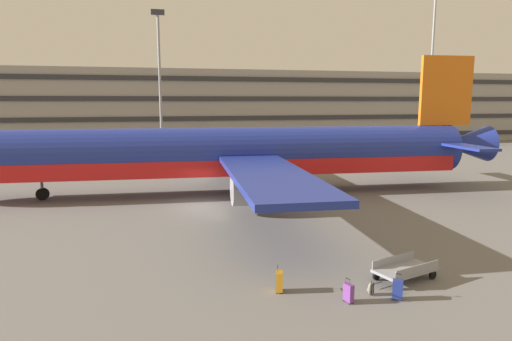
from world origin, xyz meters
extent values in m
plane|color=slate|center=(0.00, 0.00, 0.00)|extent=(600.00, 600.00, 0.00)
cube|color=gray|center=(0.00, 50.30, 6.10)|extent=(165.78, 21.86, 12.20)
cube|color=#2D2D33|center=(0.00, 39.27, 1.52)|extent=(164.12, 0.24, 0.70)
cube|color=#2D2D33|center=(0.00, 39.27, 4.57)|extent=(164.12, 0.24, 0.70)
cube|color=#2D2D33|center=(0.00, 39.27, 7.62)|extent=(164.12, 0.24, 0.70)
cube|color=#2D2D33|center=(0.00, 39.27, 10.67)|extent=(164.12, 0.24, 0.70)
cylinder|color=navy|center=(2.73, 3.77, 3.33)|extent=(37.60, 6.25, 3.84)
cube|color=red|center=(2.73, 3.77, 2.28)|extent=(36.10, 6.07, 1.23)
cone|color=navy|center=(22.74, 2.47, 3.62)|extent=(4.79, 3.36, 3.07)
cube|color=orange|center=(20.81, 2.60, 8.13)|extent=(4.62, 0.66, 5.75)
cube|color=navy|center=(20.17, -1.01, 3.81)|extent=(2.17, 5.86, 0.20)
cube|color=navy|center=(20.64, 6.26, 3.81)|extent=(2.17, 5.86, 0.20)
cube|color=navy|center=(3.10, -6.05, 3.05)|extent=(5.41, 15.97, 0.36)
cube|color=navy|center=(4.36, 13.46, 3.05)|extent=(5.41, 15.97, 0.36)
cylinder|color=#9E9EA3|center=(2.78, -3.20, 1.69)|extent=(2.87, 2.28, 2.11)
cylinder|color=#9E9EA3|center=(3.68, 10.67, 1.69)|extent=(2.87, 2.28, 2.11)
cylinder|color=black|center=(-11.46, 4.69, 0.45)|extent=(0.92, 0.41, 0.90)
cylinder|color=slate|center=(-11.46, 4.69, 1.16)|extent=(0.20, 0.20, 1.42)
cylinder|color=black|center=(4.12, 2.05, 0.45)|extent=(0.92, 0.41, 0.90)
cylinder|color=slate|center=(4.12, 2.05, 1.16)|extent=(0.20, 0.20, 1.42)
cylinder|color=black|center=(4.33, 5.30, 0.45)|extent=(0.92, 0.41, 0.90)
cylinder|color=slate|center=(4.33, 5.30, 1.16)|extent=(0.20, 0.20, 1.42)
cylinder|color=gray|center=(-1.88, 33.56, 9.40)|extent=(0.36, 0.36, 18.80)
cube|color=#333338|center=(-1.88, 33.56, 19.15)|extent=(1.80, 0.50, 0.70)
cylinder|color=gray|center=(40.65, 33.56, 12.74)|extent=(0.36, 0.36, 25.47)
cube|color=navy|center=(5.17, -16.57, 0.41)|extent=(0.45, 0.43, 0.72)
cylinder|color=#333338|center=(5.30, -16.55, 0.86)|extent=(0.02, 0.02, 0.20)
cylinder|color=#333338|center=(5.13, -16.44, 0.86)|extent=(0.02, 0.02, 0.20)
cube|color=black|center=(5.22, -16.50, 0.96)|extent=(0.18, 0.13, 0.02)
cylinder|color=black|center=(5.24, -16.74, 0.03)|extent=(0.04, 0.05, 0.05)
cylinder|color=black|center=(4.99, -16.57, 0.03)|extent=(0.04, 0.05, 0.05)
cylinder|color=black|center=(5.36, -16.56, 0.03)|extent=(0.04, 0.05, 0.05)
cylinder|color=black|center=(5.11, -16.40, 0.03)|extent=(0.04, 0.05, 0.05)
cube|color=orange|center=(1.10, -14.89, 0.43)|extent=(0.37, 0.51, 0.76)
cylinder|color=#333338|center=(1.07, -14.75, 0.91)|extent=(0.02, 0.02, 0.22)
cylinder|color=#333338|center=(0.99, -14.99, 0.91)|extent=(0.02, 0.02, 0.22)
cube|color=black|center=(1.03, -14.87, 1.02)|extent=(0.09, 0.25, 0.02)
cylinder|color=black|center=(1.25, -14.75, 0.03)|extent=(0.05, 0.03, 0.05)
cylinder|color=black|center=(1.14, -15.10, 0.03)|extent=(0.05, 0.03, 0.05)
cylinder|color=black|center=(1.06, -14.69, 0.03)|extent=(0.05, 0.03, 0.05)
cylinder|color=black|center=(0.95, -15.04, 0.03)|extent=(0.05, 0.03, 0.05)
cube|color=#72388C|center=(3.30, -16.37, 0.38)|extent=(0.30, 0.43, 0.66)
cylinder|color=#333338|center=(3.21, -16.28, 0.82)|extent=(0.02, 0.02, 0.22)
cylinder|color=#333338|center=(3.27, -16.49, 0.82)|extent=(0.02, 0.02, 0.22)
cube|color=black|center=(3.24, -16.38, 0.92)|extent=(0.08, 0.21, 0.02)
cylinder|color=black|center=(3.33, -16.19, 0.03)|extent=(0.05, 0.03, 0.05)
cylinder|color=black|center=(3.42, -16.50, 0.03)|extent=(0.05, 0.03, 0.05)
cylinder|color=black|center=(3.18, -16.24, 0.03)|extent=(0.05, 0.03, 0.05)
cylinder|color=black|center=(3.26, -16.54, 0.03)|extent=(0.05, 0.03, 0.05)
ellipsoid|color=gray|center=(4.39, -15.98, 0.25)|extent=(0.36, 0.35, 0.50)
ellipsoid|color=gray|center=(4.33, -15.92, 0.18)|extent=(0.22, 0.21, 0.23)
torus|color=black|center=(4.41, -16.00, 0.51)|extent=(0.07, 0.06, 0.08)
cube|color=black|center=(4.38, -16.10, 0.25)|extent=(0.04, 0.04, 0.43)
cube|color=black|center=(4.51, -15.98, 0.25)|extent=(0.04, 0.04, 0.43)
cube|color=gray|center=(6.47, -14.96, 0.42)|extent=(2.86, 2.00, 0.12)
cylinder|color=#4C4C51|center=(4.89, -15.43, 0.18)|extent=(0.68, 0.25, 0.05)
cube|color=gray|center=(6.65, -15.55, 0.62)|extent=(2.38, 0.75, 0.40)
cube|color=gray|center=(6.29, -14.37, 0.62)|extent=(2.38, 0.75, 0.40)
cylinder|color=black|center=(5.64, -15.79, 0.18)|extent=(0.37, 0.20, 0.36)
cylinder|color=black|center=(5.32, -14.73, 0.18)|extent=(0.37, 0.20, 0.36)
cylinder|color=black|center=(7.63, -15.19, 0.18)|extent=(0.37, 0.20, 0.36)
cylinder|color=black|center=(7.31, -14.13, 0.18)|extent=(0.37, 0.20, 0.36)
camera|label=1|loc=(-3.58, -30.48, 7.31)|focal=31.20mm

